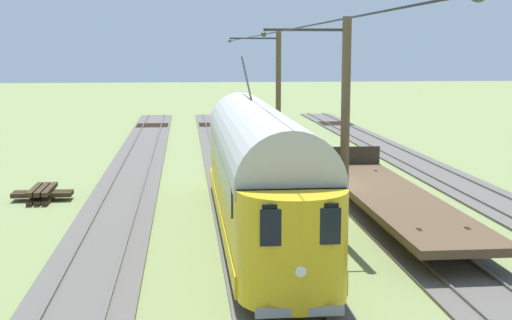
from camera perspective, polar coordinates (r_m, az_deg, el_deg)
ground_plane at (r=27.72m, az=4.57°, el=-3.91°), size 220.00×220.00×0.00m
track_streetcar_siding at (r=30.24m, az=18.61°, el=-3.17°), size 2.80×80.00×0.18m
track_adjacent_siding at (r=28.55m, az=9.41°, el=-3.52°), size 2.80×80.00×0.18m
track_third_siding at (r=27.68m, az=-0.65°, el=-3.79°), size 2.80×80.00×0.18m
track_outer_siding at (r=27.70m, az=-11.03°, el=-3.94°), size 2.80×80.00×0.18m
vintage_streetcar at (r=23.57m, az=0.16°, el=-0.54°), size 2.65×17.67×5.66m
flatcar_adjacent at (r=26.05m, az=10.88°, el=-2.94°), size 2.80×14.24×1.60m
catenary_pole_foreground at (r=37.73m, az=1.70°, el=5.20°), size 2.78×0.28×7.11m
catenary_pole_mid_near at (r=22.20m, az=6.99°, el=2.60°), size 2.78×0.28×7.11m
overhead_wire_run at (r=14.56m, az=3.96°, el=10.65°), size 2.57×51.45×0.18m
spare_tie_stack at (r=30.39m, az=-16.79°, el=-2.61°), size 2.40×2.40×0.54m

